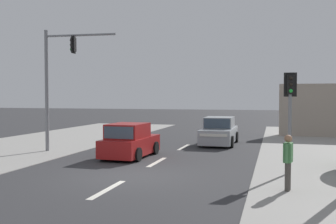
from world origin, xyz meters
TOP-DOWN VIEW (x-y plane):
  - ground_plane at (0.00, 0.00)m, footprint 140.00×140.00m
  - lane_dash_near at (0.00, -2.00)m, footprint 0.20×2.40m
  - lane_dash_mid at (0.00, 3.00)m, footprint 0.20×2.40m
  - lane_dash_far at (0.00, 8.00)m, footprint 0.20×2.40m
  - traffic_signal_mast at (-5.69, 4.74)m, footprint 3.69×0.44m
  - pedestal_signal_right_kerb at (5.22, 1.83)m, footprint 0.44×0.30m
  - sedan_crossing_left at (1.65, 9.78)m, footprint 1.90×4.25m
  - hatchback_oncoming_near at (-1.57, 3.96)m, footprint 1.88×3.69m
  - pedestrian_at_kerb at (5.08, -0.84)m, footprint 0.29×0.55m

SIDE VIEW (x-z plane):
  - ground_plane at x=0.00m, z-range 0.00..0.00m
  - lane_dash_near at x=0.00m, z-range 0.00..0.01m
  - lane_dash_mid at x=0.00m, z-range 0.00..0.01m
  - lane_dash_far at x=0.00m, z-range 0.00..0.01m
  - hatchback_oncoming_near at x=-1.57m, z-range -0.06..1.47m
  - sedan_crossing_left at x=1.65m, z-range -0.08..1.48m
  - pedestrian_at_kerb at x=5.08m, z-range 0.11..1.74m
  - pedestal_signal_right_kerb at x=5.22m, z-range 0.64..4.20m
  - traffic_signal_mast at x=-5.69m, z-range 0.83..6.83m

